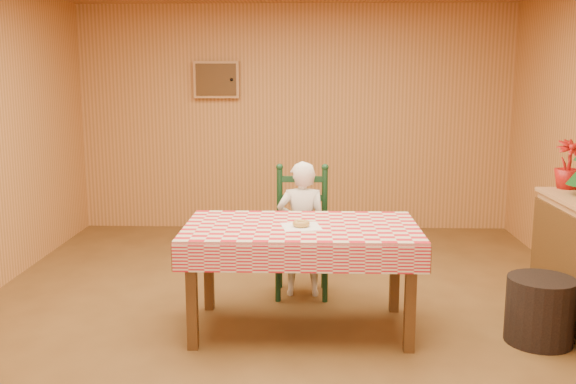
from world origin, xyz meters
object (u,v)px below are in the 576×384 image
at_px(ladder_chair, 302,234).
at_px(seated_child, 302,229).
at_px(dining_table, 301,236).
at_px(storage_bin, 540,310).

height_order(ladder_chair, seated_child, seated_child).
relative_size(dining_table, ladder_chair, 1.53).
bearing_deg(ladder_chair, storage_bin, -30.73).
bearing_deg(dining_table, seated_child, 90.00).
bearing_deg(seated_child, ladder_chair, -90.00).
height_order(ladder_chair, storage_bin, ladder_chair).
height_order(dining_table, storage_bin, dining_table).
distance_m(ladder_chair, seated_child, 0.08).
xyz_separation_m(dining_table, seated_child, (0.00, 0.73, -0.13)).
height_order(dining_table, seated_child, seated_child).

